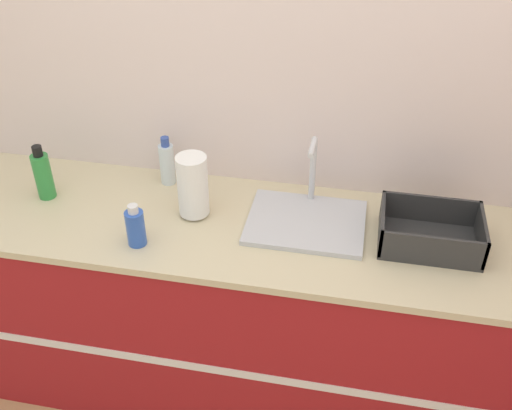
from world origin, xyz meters
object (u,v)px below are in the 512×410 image
sink (306,219)px  dish_rack (430,234)px  bottle_blue (136,227)px  bottle_clear (167,163)px  bottle_green (43,175)px  paper_towel_roll (193,186)px

sink → dish_rack: bearing=-4.4°
dish_rack → bottle_blue: size_ratio=2.14×
sink → bottle_clear: (-0.60, 0.17, 0.07)m
sink → bottle_green: 1.06m
paper_towel_roll → bottle_green: 0.62m
bottle_clear → bottle_green: bearing=-156.4°
paper_towel_roll → bottle_green: size_ratio=1.10×
paper_towel_roll → bottle_blue: bearing=-125.5°
sink → bottle_blue: sink is taller
sink → bottle_blue: size_ratio=2.62×
dish_rack → bottle_green: bottle_green is taller
paper_towel_roll → dish_rack: paper_towel_roll is taller
dish_rack → bottle_blue: 1.06m
bottle_clear → dish_rack: bearing=-11.2°
sink → bottle_clear: 0.63m
dish_rack → bottle_clear: size_ratio=1.70×
dish_rack → bottle_clear: (-1.06, 0.21, 0.05)m
dish_rack → bottle_blue: bearing=-168.8°
bottle_blue → bottle_clear: size_ratio=0.79×
paper_towel_roll → dish_rack: 0.89m
bottle_blue → bottle_clear: bearing=92.2°
dish_rack → bottle_green: 1.51m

